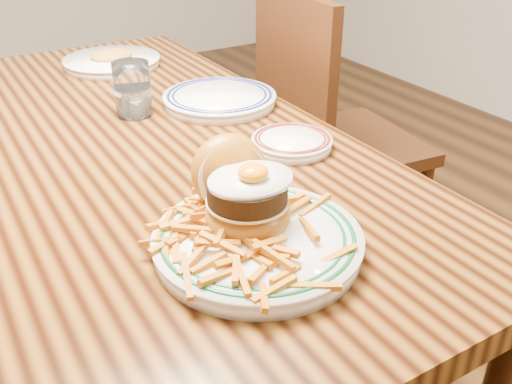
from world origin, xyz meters
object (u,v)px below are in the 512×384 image
table (132,177)px  side_plate (292,142)px  main_plate (253,222)px  chair_right (326,134)px

table → side_plate: 0.37m
side_plate → main_plate: bearing=-114.9°
chair_right → side_plate: bearing=51.5°
side_plate → table: bearing=161.2°
table → chair_right: size_ratio=1.65×
table → chair_right: bearing=17.4°
side_plate → chair_right: bearing=63.9°
table → main_plate: bearing=-86.7°
chair_right → main_plate: 1.03m
table → main_plate: (0.03, -0.48, 0.13)m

